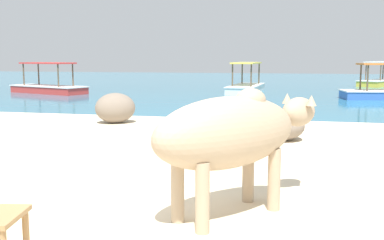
% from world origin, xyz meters
% --- Properties ---
extents(sand_beach, '(18.00, 14.00, 0.04)m').
position_xyz_m(sand_beach, '(0.00, 0.00, 0.02)').
color(sand_beach, beige).
rests_on(sand_beach, ground).
extents(water_surface, '(60.00, 36.00, 0.03)m').
position_xyz_m(water_surface, '(0.00, 22.00, 0.00)').
color(water_surface, teal).
rests_on(water_surface, ground).
extents(cow, '(1.62, 1.90, 1.18)m').
position_xyz_m(cow, '(1.37, 0.39, 0.82)').
color(cow, tan).
rests_on(cow, sand_beach).
extents(shore_rock_large, '(1.05, 1.07, 0.52)m').
position_xyz_m(shore_rock_large, '(1.73, 4.41, 0.30)').
color(shore_rock_large, gray).
rests_on(shore_rock_large, sand_beach).
extents(shore_rock_medium, '(1.12, 1.04, 0.68)m').
position_xyz_m(shore_rock_medium, '(-1.98, 5.73, 0.38)').
color(shore_rock_medium, gray).
rests_on(shore_rock_medium, sand_beach).
extents(boat_white, '(1.42, 3.75, 1.29)m').
position_xyz_m(boat_white, '(-0.07, 15.76, 0.29)').
color(boat_white, white).
rests_on(boat_white, water_surface).
extents(boat_red, '(3.85, 2.34, 1.29)m').
position_xyz_m(boat_red, '(-8.17, 13.46, 0.29)').
color(boat_red, '#C63833').
rests_on(boat_red, water_surface).
extents(boat_yellow, '(2.96, 3.71, 1.29)m').
position_xyz_m(boat_yellow, '(6.52, 21.98, 0.29)').
color(boat_yellow, gold).
rests_on(boat_yellow, water_surface).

